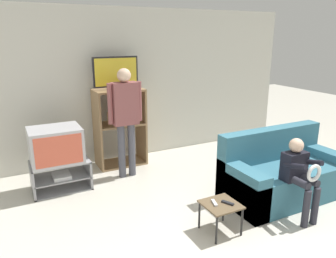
# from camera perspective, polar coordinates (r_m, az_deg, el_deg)

# --- Properties ---
(wall_back) EXTENTS (6.40, 0.06, 2.60)m
(wall_back) POSITION_cam_1_polar(r_m,az_deg,el_deg) (5.82, -6.38, 7.61)
(wall_back) COLOR beige
(wall_back) RESTS_ON ground_plane
(tv_stand) EXTENTS (0.80, 0.50, 0.42)m
(tv_stand) POSITION_cam_1_polar(r_m,az_deg,el_deg) (4.98, -18.15, -7.67)
(tv_stand) COLOR #939399
(tv_stand) RESTS_ON ground_plane
(television_main) EXTENTS (0.69, 0.55, 0.49)m
(television_main) POSITION_cam_1_polar(r_m,az_deg,el_deg) (4.83, -18.98, -2.65)
(television_main) COLOR #B2B2B7
(television_main) RESTS_ON tv_stand
(media_shelf) EXTENTS (0.80, 0.48, 1.30)m
(media_shelf) POSITION_cam_1_polar(r_m,az_deg,el_deg) (5.56, -8.39, 0.37)
(media_shelf) COLOR #9E7A51
(media_shelf) RESTS_ON ground_plane
(television_flat) EXTENTS (0.74, 0.20, 0.52)m
(television_flat) POSITION_cam_1_polar(r_m,az_deg,el_deg) (5.38, -9.07, 9.47)
(television_flat) COLOR black
(television_flat) RESTS_ON media_shelf
(snack_table) EXTENTS (0.39, 0.39, 0.35)m
(snack_table) POSITION_cam_1_polar(r_m,az_deg,el_deg) (3.78, 9.17, -13.36)
(snack_table) COLOR brown
(snack_table) RESTS_ON ground_plane
(remote_control_black) EXTENTS (0.10, 0.15, 0.02)m
(remote_control_black) POSITION_cam_1_polar(r_m,az_deg,el_deg) (3.76, 10.35, -12.53)
(remote_control_black) COLOR #232328
(remote_control_black) RESTS_ON snack_table
(remote_control_white) EXTENTS (0.08, 0.15, 0.02)m
(remote_control_white) POSITION_cam_1_polar(r_m,az_deg,el_deg) (3.74, 8.07, -12.60)
(remote_control_white) COLOR silver
(remote_control_white) RESTS_ON snack_table
(couch) EXTENTS (1.68, 0.81, 0.91)m
(couch) POSITION_cam_1_polar(r_m,az_deg,el_deg) (4.76, 19.24, -7.55)
(couch) COLOR teal
(couch) RESTS_ON ground_plane
(person_standing_adult) EXTENTS (0.53, 0.20, 1.68)m
(person_standing_adult) POSITION_cam_1_polar(r_m,az_deg,el_deg) (4.96, -7.45, 2.88)
(person_standing_adult) COLOR #4C4C56
(person_standing_adult) RESTS_ON ground_plane
(person_seated_child) EXTENTS (0.33, 0.43, 0.98)m
(person_seated_child) POSITION_cam_1_polar(r_m,az_deg,el_deg) (4.19, 21.93, -6.92)
(person_seated_child) COLOR #2D2D38
(person_seated_child) RESTS_ON ground_plane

